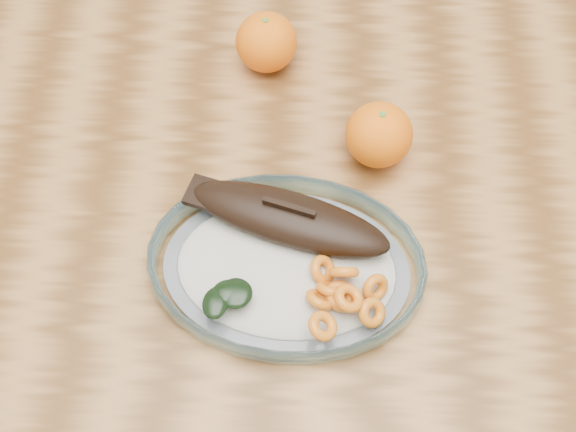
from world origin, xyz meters
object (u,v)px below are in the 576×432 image
at_px(dining_table, 274,260).
at_px(orange_left, 266,42).
at_px(orange_right, 379,135).
at_px(plated_meal, 287,262).

distance_m(dining_table, orange_left, 0.28).
distance_m(dining_table, orange_right, 0.21).
xyz_separation_m(plated_meal, orange_right, (0.10, 0.16, 0.02)).
relative_size(plated_meal, orange_right, 7.31).
distance_m(orange_left, orange_right, 0.20).
relative_size(orange_left, orange_right, 0.99).
height_order(plated_meal, orange_left, orange_left).
bearing_deg(plated_meal, orange_left, 101.32).
bearing_deg(plated_meal, orange_right, 61.65).
relative_size(dining_table, orange_left, 15.05).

